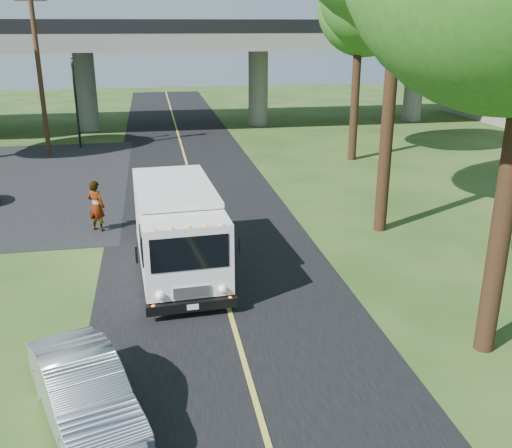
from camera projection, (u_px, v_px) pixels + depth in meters
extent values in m
plane|color=#244217|center=(255.00, 402.00, 11.22)|extent=(120.00, 120.00, 0.00)
cube|color=black|center=(206.00, 230.00, 20.50)|extent=(7.00, 90.00, 0.02)
cube|color=gold|center=(206.00, 230.00, 20.49)|extent=(0.12, 90.00, 0.01)
cube|color=slate|center=(172.00, 40.00, 38.93)|extent=(50.00, 9.00, 1.20)
cube|color=black|center=(174.00, 26.00, 34.55)|extent=(50.00, 0.25, 0.80)
cube|color=black|center=(169.00, 26.00, 42.71)|extent=(50.00, 0.25, 0.80)
cube|color=slate|center=(499.00, 79.00, 44.15)|extent=(4.00, 10.00, 6.00)
cylinder|color=slate|center=(86.00, 91.00, 39.01)|extent=(1.40, 1.40, 5.40)
cylinder|color=slate|center=(258.00, 88.00, 41.04)|extent=(1.40, 1.40, 5.40)
cylinder|color=slate|center=(414.00, 85.00, 43.07)|extent=(1.40, 1.40, 5.40)
cylinder|color=black|center=(76.00, 104.00, 33.47)|extent=(0.14, 0.14, 5.20)
imported|color=black|center=(73.00, 69.00, 32.81)|extent=(0.18, 0.22, 1.10)
cylinder|color=#472D19|center=(40.00, 74.00, 30.73)|extent=(0.26, 0.26, 9.00)
cube|color=#472D19|center=(31.00, 0.00, 29.50)|extent=(1.60, 0.10, 0.10)
cylinder|color=#382314|center=(505.00, 203.00, 11.92)|extent=(0.44, 0.44, 7.00)
cylinder|color=#382314|center=(388.00, 123.00, 19.35)|extent=(0.44, 0.44, 7.70)
cylinder|color=#382314|center=(355.00, 98.00, 30.20)|extent=(0.44, 0.44, 6.65)
cube|color=white|center=(174.00, 215.00, 17.32)|extent=(2.45, 4.18, 2.07)
cube|color=white|center=(186.00, 252.00, 14.73)|extent=(2.30, 1.79, 1.89)
cube|color=black|center=(190.00, 253.00, 13.89)|extent=(1.93, 0.19, 0.87)
cube|color=black|center=(192.00, 306.00, 14.27)|extent=(2.31, 0.30, 0.26)
cube|color=white|center=(178.00, 258.00, 17.40)|extent=(2.52, 5.46, 0.17)
cylinder|color=black|center=(151.00, 289.00, 15.04)|extent=(0.31, 0.84, 0.83)
cylinder|color=black|center=(221.00, 282.00, 15.46)|extent=(0.31, 0.84, 0.83)
cylinder|color=black|center=(143.00, 239.00, 18.58)|extent=(0.31, 0.84, 0.83)
cylinder|color=black|center=(200.00, 234.00, 19.00)|extent=(0.31, 0.84, 0.83)
imported|color=#95989D|center=(84.00, 392.00, 10.47)|extent=(2.61, 4.10, 1.28)
imported|color=gray|center=(96.00, 206.00, 20.19)|extent=(0.81, 0.74, 1.85)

